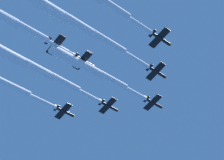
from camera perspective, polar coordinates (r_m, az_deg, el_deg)
name	(u,v)px	position (r m, az deg, el deg)	size (l,w,h in m)	color
jet_lead	(91,69)	(173.06, -2.52, 1.28)	(14.66, 53.86, 4.36)	black
jet_port_inner	(40,70)	(174.85, -8.44, 1.16)	(13.93, 56.31, 4.45)	black
jet_starboard_inner	(80,26)	(158.89, -3.74, 6.32)	(15.05, 59.97, 4.45)	black
jet_port_outer	(1,16)	(159.39, -12.81, 7.33)	(14.99, 56.83, 4.37)	black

